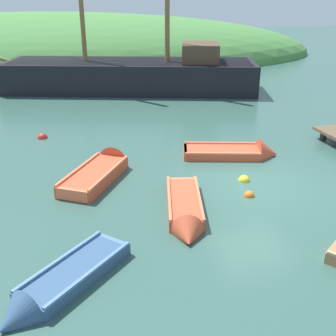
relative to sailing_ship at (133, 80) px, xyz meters
The scene contains 10 objects.
ground_plane 15.11m from the sailing_ship, 85.75° to the right, with size 120.00×120.00×0.00m, color #33564C.
shore_hill 15.86m from the sailing_ship, 115.75° to the left, with size 55.69×22.15×8.45m, color #477F3D.
sailing_ship is the anchor object (origin of this frame).
rowboat_outer_left 16.49m from the sailing_ship, 95.92° to the right, with size 1.74×3.64×0.90m.
rowboat_outer_right 13.42m from the sailing_ship, 105.54° to the right, with size 2.98×3.74×1.13m.
rowboat_near_dock 12.60m from the sailing_ship, 82.08° to the right, with size 3.77×2.19×1.20m.
rowboat_far 19.45m from the sailing_ship, 105.65° to the right, with size 3.13×2.99×0.92m.
buoy_yellow 14.68m from the sailing_ship, 86.41° to the right, with size 0.38×0.38×0.38m, color yellow.
buoy_orange 15.74m from the sailing_ship, 87.85° to the right, with size 0.33×0.33×0.33m, color orange.
buoy_red 10.02m from the sailing_ship, 124.03° to the right, with size 0.43×0.43×0.43m, color red.
Camera 1 is at (-5.99, -11.09, 5.82)m, focal length 44.48 mm.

